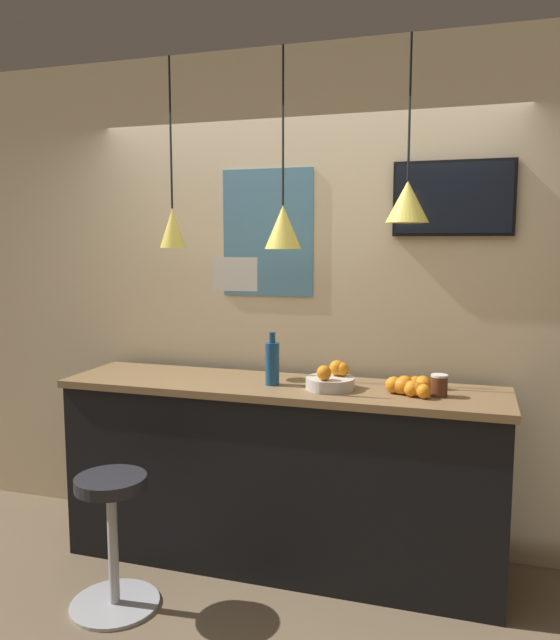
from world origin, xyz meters
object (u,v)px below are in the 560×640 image
(bar_stool, at_px, (112,525))
(mounted_tv, at_px, (453,198))
(fruit_bowl, at_px, (331,380))
(spread_jar, at_px, (439,386))
(juice_bottle, at_px, (272,363))

(bar_stool, distance_m, mounted_tv, 2.42)
(mounted_tv, bearing_deg, fruit_bowl, -146.75)
(spread_jar, bearing_deg, bar_stool, -157.49)
(bar_stool, bearing_deg, spread_jar, 22.51)
(juice_bottle, relative_size, spread_jar, 2.58)
(juice_bottle, bearing_deg, spread_jar, 0.00)
(bar_stool, relative_size, mounted_tv, 1.04)
(bar_stool, distance_m, juice_bottle, 1.14)
(juice_bottle, height_order, spread_jar, juice_bottle)
(spread_jar, bearing_deg, mounted_tv, 86.28)
(mounted_tv, bearing_deg, bar_stool, -146.66)
(fruit_bowl, relative_size, juice_bottle, 0.90)
(spread_jar, bearing_deg, juice_bottle, 180.00)
(fruit_bowl, relative_size, spread_jar, 2.31)
(fruit_bowl, distance_m, juice_bottle, 0.33)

